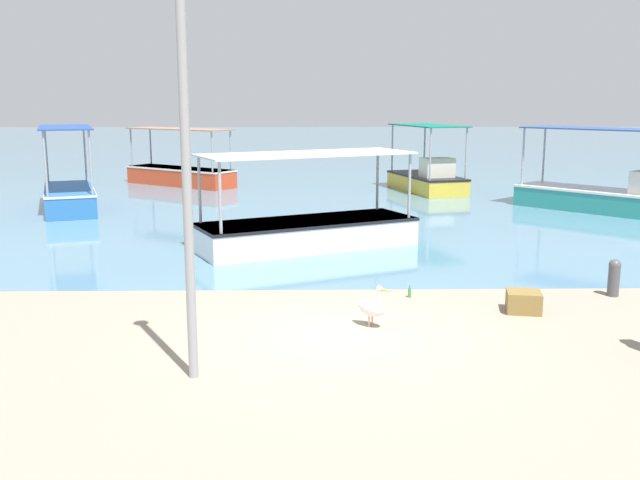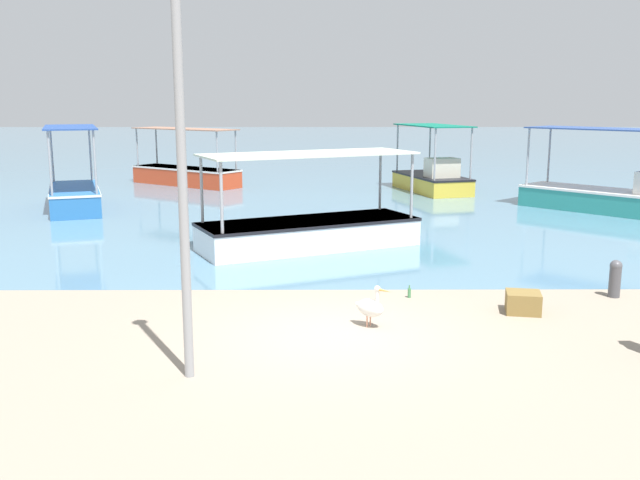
# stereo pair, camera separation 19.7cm
# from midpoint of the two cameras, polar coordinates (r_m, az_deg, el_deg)

# --- Properties ---
(ground) EXTENTS (120.00, 120.00, 0.00)m
(ground) POSITION_cam_midpoint_polar(r_m,az_deg,el_deg) (12.63, 0.76, -7.58)
(ground) COLOR gray
(harbor_water) EXTENTS (110.00, 90.00, 0.00)m
(harbor_water) POSITION_cam_midpoint_polar(r_m,az_deg,el_deg) (60.09, -0.71, 7.36)
(harbor_water) COLOR #57819A
(harbor_water) RESTS_ON ground
(fishing_boat_center) EXTENTS (3.29, 5.33, 3.07)m
(fishing_boat_center) POSITION_cam_midpoint_polar(r_m,az_deg,el_deg) (28.10, -19.60, 3.48)
(fishing_boat_center) COLOR #2A69AC
(fishing_boat_center) RESTS_ON harbor_water
(fishing_boat_far_left) EXTENTS (6.35, 4.40, 2.63)m
(fishing_boat_far_left) POSITION_cam_midpoint_polar(r_m,az_deg,el_deg) (19.68, -1.34, 0.93)
(fishing_boat_far_left) COLOR white
(fishing_boat_far_left) RESTS_ON harbor_water
(fishing_boat_near_right) EXTENTS (3.11, 5.02, 2.93)m
(fishing_boat_near_right) POSITION_cam_midpoint_polar(r_m,az_deg,el_deg) (32.17, 8.43, 4.97)
(fishing_boat_near_right) COLOR gold
(fishing_boat_near_right) RESTS_ON harbor_water
(fishing_boat_near_left) EXTENTS (5.67, 4.68, 2.69)m
(fishing_boat_near_left) POSITION_cam_midpoint_polar(r_m,az_deg,el_deg) (34.80, -11.27, 5.27)
(fishing_boat_near_left) COLOR #CE4222
(fishing_boat_near_left) RESTS_ON harbor_water
(fishing_boat_far_right) EXTENTS (6.13, 6.33, 3.02)m
(fishing_boat_far_right) POSITION_cam_midpoint_polar(r_m,az_deg,el_deg) (27.90, 22.43, 3.35)
(fishing_boat_far_right) COLOR teal
(fishing_boat_far_right) RESTS_ON harbor_water
(pelican) EXTENTS (0.67, 0.62, 0.80)m
(pelican) POSITION_cam_midpoint_polar(r_m,az_deg,el_deg) (12.98, 3.77, -5.35)
(pelican) COLOR #E0997A
(pelican) RESTS_ON ground
(lamp_post) EXTENTS (0.28, 0.28, 6.30)m
(lamp_post) POSITION_cam_midpoint_polar(r_m,az_deg,el_deg) (10.24, -11.28, 7.89)
(lamp_post) COLOR gray
(lamp_post) RESTS_ON ground
(mooring_bollard) EXTENTS (0.25, 0.25, 0.79)m
(mooring_bollard) POSITION_cam_midpoint_polar(r_m,az_deg,el_deg) (16.11, 22.14, -2.71)
(mooring_bollard) COLOR #47474C
(mooring_bollard) RESTS_ON ground
(cargo_crate) EXTENTS (0.75, 0.71, 0.41)m
(cargo_crate) POSITION_cam_midpoint_polar(r_m,az_deg,el_deg) (14.41, 15.60, -4.77)
(cargo_crate) COLOR olive
(cargo_crate) RESTS_ON ground
(glass_bottle) EXTENTS (0.07, 0.07, 0.27)m
(glass_bottle) POSITION_cam_midpoint_polar(r_m,az_deg,el_deg) (15.00, 6.81, -4.18)
(glass_bottle) COLOR #3F7F4C
(glass_bottle) RESTS_ON ground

